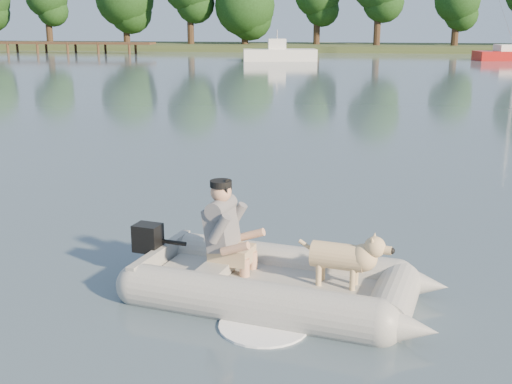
% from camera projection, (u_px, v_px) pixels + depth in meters
% --- Properties ---
extents(water, '(160.00, 160.00, 0.00)m').
position_uv_depth(water, '(215.00, 292.00, 7.61)').
color(water, slate).
rests_on(water, ground).
extents(shore_bank, '(160.00, 12.00, 0.70)m').
position_uv_depth(shore_bank, '(340.00, 48.00, 66.74)').
color(shore_bank, '#47512D').
rests_on(shore_bank, water).
extents(dock, '(18.00, 2.00, 1.04)m').
position_uv_depth(dock, '(62.00, 48.00, 60.85)').
color(dock, '#4C331E').
rests_on(dock, water).
extents(dinghy, '(5.44, 4.38, 1.42)m').
position_uv_depth(dinghy, '(280.00, 248.00, 7.29)').
color(dinghy, gray).
rests_on(dinghy, water).
extents(man, '(0.86, 0.78, 1.11)m').
position_uv_depth(man, '(223.00, 225.00, 7.53)').
color(man, slate).
rests_on(man, dinghy).
extents(dog, '(1.01, 0.53, 0.64)m').
position_uv_depth(dog, '(338.00, 261.00, 7.13)').
color(dog, tan).
rests_on(dog, dinghy).
extents(outboard_motor, '(0.48, 0.38, 0.81)m').
position_uv_depth(outboard_motor, '(149.00, 254.00, 7.94)').
color(outboard_motor, black).
rests_on(outboard_motor, dinghy).
extents(motorboat, '(6.13, 3.28, 2.46)m').
position_uv_depth(motorboat, '(280.00, 46.00, 49.38)').
color(motorboat, white).
rests_on(motorboat, water).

